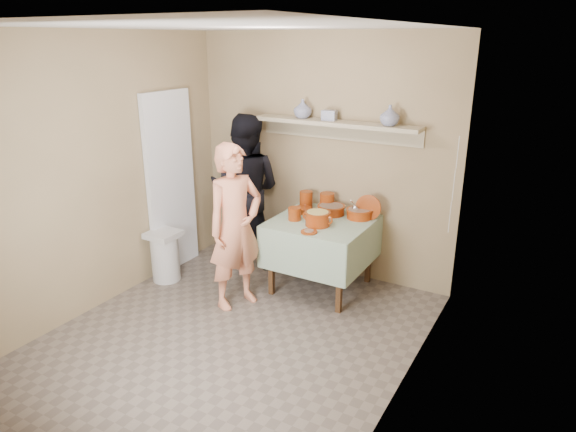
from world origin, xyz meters
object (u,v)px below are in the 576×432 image
Objects in this scene: person_helper at (245,191)px; trash_bin at (165,256)px; cazuela_rice at (318,217)px; person_cook at (235,227)px; serving_table at (322,231)px.

person_helper is 1.15m from trash_bin.
person_helper is at bearing 162.56° from cazuela_rice.
person_cook is at bearing -137.38° from cazuela_rice.
person_helper reaches higher than trash_bin.
person_helper is (-0.50, 0.90, 0.06)m from person_cook.
serving_table is 0.26m from cazuela_rice.
person_cook is 0.82m from cazuela_rice.
person_helper reaches higher than cazuela_rice.
person_helper is at bearing 50.14° from person_cook.
cazuela_rice is (0.60, 0.55, 0.03)m from person_cook.
serving_table is 2.95× the size of cazuela_rice.
person_cook is 1.12m from trash_bin.
serving_table reaches higher than trash_bin.
trash_bin is at bearing 44.43° from person_helper.
person_cook is at bearing 103.29° from person_helper.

